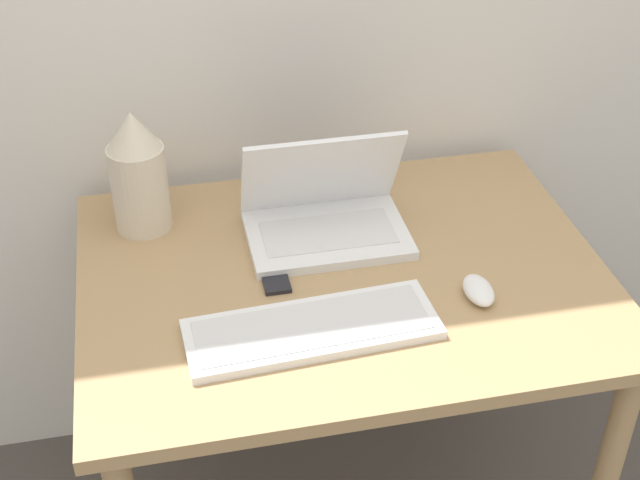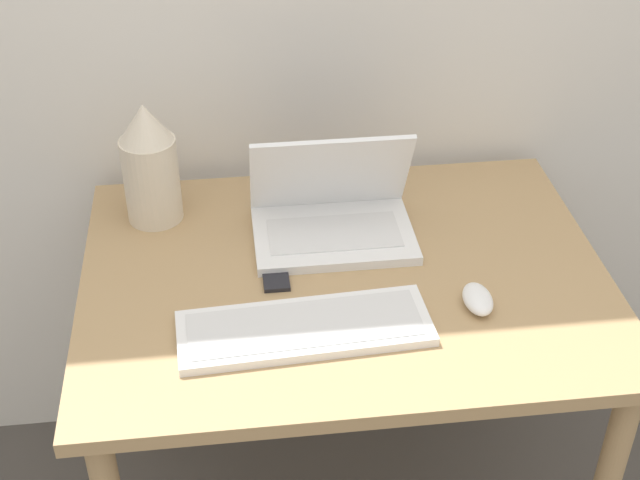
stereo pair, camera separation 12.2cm
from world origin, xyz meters
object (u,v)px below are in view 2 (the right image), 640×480
at_px(keyboard, 305,328).
at_px(laptop, 332,213).
at_px(mouse, 478,299).
at_px(mp3_player, 276,281).
at_px(vase, 150,164).

bearing_deg(keyboard, laptop, 73.67).
height_order(mouse, mp3_player, mouse).
relative_size(laptop, vase, 1.23).
bearing_deg(keyboard, vase, 123.87).
distance_m(mouse, vase, 0.72).
height_order(keyboard, mp3_player, keyboard).
bearing_deg(laptop, keyboard, -106.33).
bearing_deg(vase, keyboard, -56.13).
distance_m(laptop, vase, 0.39).
bearing_deg(mouse, keyboard, -173.86).
bearing_deg(vase, laptop, -15.88).
xyz_separation_m(mouse, vase, (-0.61, 0.38, 0.11)).
xyz_separation_m(laptop, vase, (-0.37, 0.10, 0.08)).
bearing_deg(vase, mouse, -31.96).
height_order(laptop, keyboard, laptop).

